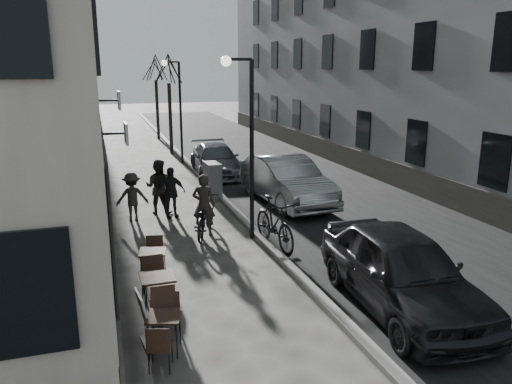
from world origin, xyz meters
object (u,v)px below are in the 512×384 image
bistro_set_c (153,263)px  car_far (216,160)px  bistro_set_b (158,291)px  tree_near (168,69)px  utility_cabinet (213,181)px  pedestrian_mid (132,197)px  streetlamp_far (177,100)px  bistro_set_a (164,330)px  sign_board (147,324)px  car_mid (286,180)px  moped (274,223)px  tree_far (155,68)px  car_near (402,270)px  streetlamp_near (246,129)px  bicycle (204,217)px  pedestrian_near (159,187)px  pedestrian_far (171,192)px

bistro_set_c → car_far: (4.04, 10.85, 0.24)m
bistro_set_b → tree_near: bearing=80.2°
utility_cabinet → pedestrian_mid: bearing=-150.7°
streetlamp_far → bistro_set_b: bearing=-100.6°
bistro_set_a → sign_board: bearing=148.2°
sign_board → utility_cabinet: utility_cabinet is taller
sign_board → pedestrian_mid: (0.32, 7.65, 0.37)m
bistro_set_c → car_far: size_ratio=0.32×
tree_near → bistro_set_c: tree_near is taller
streetlamp_far → bistro_set_c: bearing=-101.5°
streetlamp_far → bistro_set_c: 14.67m
car_mid → moped: bearing=-119.3°
tree_far → bistro_set_a: size_ratio=3.95×
bistro_set_c → moped: bearing=29.8°
car_near → moped: 4.27m
bistro_set_b → pedestrian_mid: (-0.01, 6.52, 0.29)m
bistro_set_b → car_far: size_ratio=0.35×
car_mid → tree_far: bearing=93.4°
streetlamp_near → bistro_set_b: streetlamp_near is taller
sign_board → bicycle: (2.20, 5.56, 0.14)m
tree_far → car_mid: 18.31m
moped → tree_far: bearing=85.6°
bistro_set_a → pedestrian_near: size_ratio=0.79×
bicycle → car_mid: size_ratio=0.42×
tree_near → sign_board: (-3.36, -19.91, -4.25)m
streetlamp_near → streetlamp_far: size_ratio=1.00×
tree_near → car_near: 20.44m
car_near → car_mid: size_ratio=0.95×
bicycle → pedestrian_near: (-0.97, 2.65, 0.36)m
bistro_set_a → utility_cabinet: size_ratio=1.06×
bistro_set_b → car_mid: car_mid is taller
streetlamp_near → car_mid: (2.47, 3.26, -2.32)m
pedestrian_far → car_mid: 4.25m
bicycle → streetlamp_near: bearing=170.2°
pedestrian_near → car_near: 9.16m
bistro_set_b → car_near: (4.76, -1.22, 0.33)m
tree_near → pedestrian_mid: 13.21m
streetlamp_near → pedestrian_far: 3.99m
sign_board → pedestrian_far: 7.80m
moped → tree_near: bearing=86.1°
tree_near → car_near: bearing=-85.1°
bicycle → pedestrian_mid: 2.82m
car_far → utility_cabinet: bearing=-102.2°
pedestrian_mid → car_mid: 5.46m
car_far → streetlamp_far: bearing=112.5°
streetlamp_near → streetlamp_far: 12.00m
car_far → moped: bearing=-91.1°
pedestrian_near → car_mid: (4.54, -0.04, -0.08)m
tree_near → pedestrian_near: bearing=-100.3°
pedestrian_far → moped: (2.27, -3.66, -0.15)m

